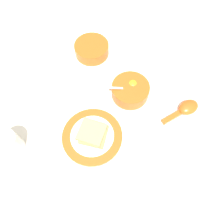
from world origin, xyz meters
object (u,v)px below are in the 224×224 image
Objects in this scene: egg_bowl at (130,90)px; toast_sandwich at (93,133)px; toast_plate at (92,136)px; drinking_cup at (8,144)px; congee_bowl at (92,49)px; soup_spoon at (186,108)px.

toast_sandwich is (-0.04, -0.21, 0.00)m from egg_bowl.
egg_bowl is 0.67× the size of toast_plate.
drinking_cup is at bearing -124.61° from egg_bowl.
congee_bowl is at bearing 119.54° from toast_plate.
egg_bowl is at bearing 79.26° from toast_sandwich.
toast_plate is 1.42× the size of soup_spoon.
congee_bowl reaches higher than toast_plate.
toast_sandwich is 0.26m from drinking_cup.
soup_spoon is at bearing 44.17° from toast_plate.
drinking_cup is at bearing -139.27° from soup_spoon.
toast_sandwich is (0.00, 0.00, 0.02)m from toast_plate.
soup_spoon is (0.20, 0.03, -0.01)m from egg_bowl.
egg_bowl is 0.25m from congee_bowl.
egg_bowl reaches higher than soup_spoon.
toast_sandwich reaches higher than toast_plate.
egg_bowl reaches higher than toast_sandwich.
congee_bowl is at bearing 86.44° from drinking_cup.
toast_plate is 0.37m from congee_bowl.
egg_bowl is 1.52× the size of drinking_cup.
drinking_cup reaches higher than congee_bowl.
soup_spoon is at bearing -10.50° from congee_bowl.
toast_sandwich reaches higher than soup_spoon.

